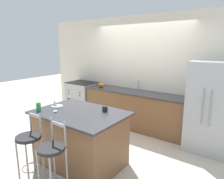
{
  "coord_description": "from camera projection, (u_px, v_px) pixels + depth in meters",
  "views": [
    {
      "loc": [
        2.31,
        -3.77,
        1.99
      ],
      "look_at": [
        0.03,
        -0.59,
        1.12
      ],
      "focal_mm": 32.0,
      "sensor_mm": 36.0,
      "label": 1
    }
  ],
  "objects": [
    {
      "name": "back_counter",
      "position": [
        134.0,
        109.0,
        4.92
      ],
      "size": [
        2.59,
        0.66,
        0.91
      ],
      "color": "brown",
      "rests_on": "ground_plane"
    },
    {
      "name": "wall_back",
      "position": [
        141.0,
        72.0,
        4.98
      ],
      "size": [
        6.0,
        0.07,
        2.7
      ],
      "color": "beige",
      "rests_on": "ground_plane"
    },
    {
      "name": "oven_range",
      "position": [
        83.0,
        98.0,
        5.87
      ],
      "size": [
        0.79,
        0.67,
        0.95
      ],
      "color": "#ADAFB5",
      "rests_on": "ground_plane"
    },
    {
      "name": "tumbler_cup",
      "position": [
        39.0,
        107.0,
        3.32
      ],
      "size": [
        0.08,
        0.08,
        0.14
      ],
      "color": "#3D934C",
      "rests_on": "kitchen_island"
    },
    {
      "name": "bar_stool_far",
      "position": [
        52.0,
        157.0,
        2.57
      ],
      "size": [
        0.35,
        0.35,
        1.05
      ],
      "color": "#99999E",
      "rests_on": "ground_plane"
    },
    {
      "name": "bar_stool_near",
      "position": [
        30.0,
        145.0,
        2.88
      ],
      "size": [
        0.35,
        0.35,
        1.05
      ],
      "color": "#99999E",
      "rests_on": "ground_plane"
    },
    {
      "name": "ground_plane",
      "position": [
        126.0,
        131.0,
        4.73
      ],
      "size": [
        18.0,
        18.0,
        0.0
      ],
      "primitive_type": "plane",
      "color": "beige"
    },
    {
      "name": "kitchen_island",
      "position": [
        81.0,
        138.0,
        3.36
      ],
      "size": [
        1.49,
        1.03,
        0.92
      ],
      "color": "brown",
      "rests_on": "ground_plane"
    },
    {
      "name": "coffee_mug",
      "position": [
        105.0,
        109.0,
        3.28
      ],
      "size": [
        0.11,
        0.08,
        0.09
      ],
      "color": "#232326",
      "rests_on": "kitchen_island"
    },
    {
      "name": "refrigerator",
      "position": [
        210.0,
        106.0,
        3.78
      ],
      "size": [
        0.76,
        0.8,
        1.71
      ],
      "color": "#ADAFB5",
      "rests_on": "ground_plane"
    },
    {
      "name": "dinner_plate",
      "position": [
        57.0,
        106.0,
        3.56
      ],
      "size": [
        0.2,
        0.2,
        0.02
      ],
      "color": "beige",
      "rests_on": "kitchen_island"
    },
    {
      "name": "wine_glass",
      "position": [
        55.0,
        103.0,
        3.27
      ],
      "size": [
        0.07,
        0.07,
        0.2
      ],
      "color": "white",
      "rests_on": "kitchen_island"
    },
    {
      "name": "sink_faucet",
      "position": [
        138.0,
        84.0,
        4.95
      ],
      "size": [
        0.02,
        0.13,
        0.22
      ],
      "color": "#ADAFB5",
      "rests_on": "back_counter"
    },
    {
      "name": "pumpkin_decoration",
      "position": [
        101.0,
        85.0,
        5.28
      ],
      "size": [
        0.15,
        0.15,
        0.14
      ],
      "color": "orange",
      "rests_on": "back_counter"
    }
  ]
}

